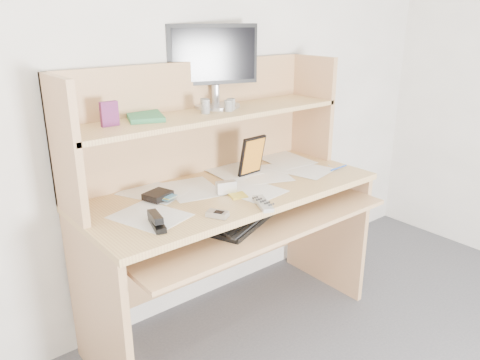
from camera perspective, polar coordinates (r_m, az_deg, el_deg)
back_wall at (r=2.30m, az=-6.21°, el=13.01°), size 3.60×0.04×2.50m
desk at (r=2.24m, az=-2.34°, el=-1.75°), size 1.40×0.70×1.30m
paper_clutter at (r=2.16m, az=-1.07°, el=-0.90°), size 1.32×0.54×0.01m
keyboard at (r=2.05m, az=0.78°, el=-4.73°), size 0.45×0.30×0.03m
tv_remote at (r=1.95m, az=2.82°, el=-2.89°), size 0.11×0.17×0.02m
flip_phone at (r=1.85m, az=-2.77°, el=-4.05°), size 0.08×0.10×0.02m
stapler at (r=1.79m, az=-10.11°, el=-4.80°), size 0.08×0.15×0.05m
wallet at (r=2.05m, az=-9.98°, el=-1.85°), size 0.13×0.12×0.03m
sticky_note_pad at (r=2.06m, az=-0.23°, el=-1.91°), size 0.09×0.09×0.01m
digital_camera at (r=2.07m, az=-1.70°, el=-0.89°), size 0.10×0.06×0.05m
game_case at (r=2.29m, az=1.47°, el=2.97°), size 0.14×0.03×0.20m
blue_pen at (r=2.47m, az=11.95°, el=1.47°), size 0.13×0.01×0.01m
card_box at (r=1.96m, az=-15.64°, el=7.78°), size 0.07×0.02×0.10m
shelf_book at (r=2.07m, az=-11.51°, el=7.58°), size 0.20×0.24×0.02m
chip_stack_a at (r=2.23m, az=-1.11°, el=9.21°), size 0.04×0.04×0.05m
chip_stack_b at (r=2.15m, az=-4.25°, el=8.94°), size 0.05×0.05×0.07m
chip_stack_c at (r=2.20m, az=-1.41°, el=9.04°), size 0.04×0.04×0.05m
chip_stack_d at (r=2.18m, az=-4.37°, el=9.05°), size 0.04×0.04×0.06m
monitor at (r=2.30m, az=-3.24°, el=14.01°), size 0.43×0.22×0.39m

